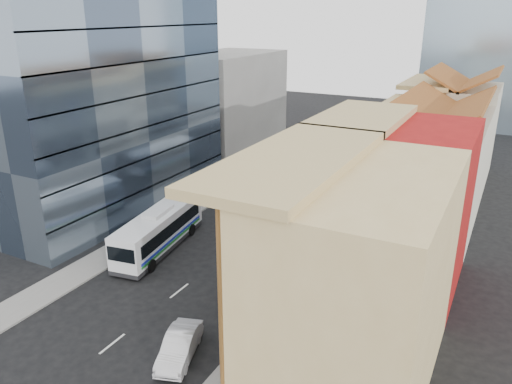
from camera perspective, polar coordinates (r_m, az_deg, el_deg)
The scene contains 14 objects.
ground at distance 32.88m, azimuth -17.34°, elevation -17.15°, with size 200.00×200.00×0.00m, color black.
sidewalk_right at distance 45.54m, azimuth 10.65°, elevation -5.42°, with size 3.00×90.00×0.15m, color slate.
sidewalk_left at distance 52.43m, azimuth -7.32°, elevation -1.74°, with size 3.00×90.00×0.15m, color slate.
shophouse_tan at distance 26.96m, azimuth 11.65°, elevation -10.19°, with size 8.00×14.00×12.00m, color #D9BD7D.
shophouse_red at distance 37.61m, azimuth 16.90°, elevation -1.72°, with size 8.00×10.00×12.00m, color #9E1411.
shophouse_cream_near at distance 46.81m, azimuth 19.13°, elevation 1.00°, with size 8.00×9.00×10.00m, color beige.
shophouse_cream_mid at distance 55.38m, azimuth 20.68°, elevation 3.68°, with size 8.00×9.00×10.00m, color beige.
shophouse_cream_far at distance 65.42m, azimuth 22.03°, elevation 6.33°, with size 8.00×12.00×11.00m, color beige.
office_tower at distance 52.15m, azimuth -17.98°, elevation 14.29°, with size 12.00×26.00×30.00m, color #39475A.
office_block_far at distance 70.69m, azimuth -3.32°, elevation 9.92°, with size 10.00×18.00×14.00m, color gray.
bus_left_near at distance 43.38m, azimuth -11.00°, elevation -4.19°, with size 2.70×11.53×3.70m, color silver, non-canonical shape.
bus_left_far at distance 57.09m, azimuth 3.75°, elevation 1.94°, with size 2.47×10.54×3.38m, color silver, non-canonical shape.
bus_right at distance 40.25m, azimuth 2.97°, elevation -6.23°, with size 2.31×9.88×3.17m, color white, non-canonical shape.
sedan_right at distance 31.07m, azimuth -8.73°, elevation -17.01°, with size 1.66×4.74×1.57m, color silver.
Camera 1 is at (19.83, -17.66, 19.39)m, focal length 35.00 mm.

